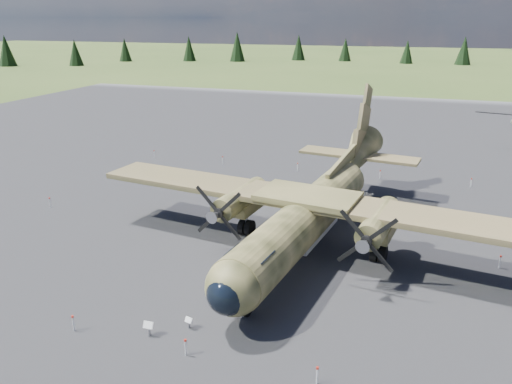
% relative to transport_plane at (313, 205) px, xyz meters
% --- Properties ---
extents(ground, '(500.00, 500.00, 0.00)m').
position_rel_transport_plane_xyz_m(ground, '(-4.91, 0.19, -2.84)').
color(ground, '#51602A').
rests_on(ground, ground).
extents(apron, '(120.00, 120.00, 0.04)m').
position_rel_transport_plane_xyz_m(apron, '(-4.91, 10.19, -2.84)').
color(apron, '#56565B').
rests_on(apron, ground).
extents(transport_plane, '(30.07, 27.14, 9.89)m').
position_rel_transport_plane_xyz_m(transport_plane, '(0.00, 0.00, 0.00)').
color(transport_plane, '#414223').
rests_on(transport_plane, ground).
extents(info_placard_left, '(0.49, 0.22, 0.77)m').
position_rel_transport_plane_xyz_m(info_placard_left, '(-5.24, -12.51, -2.33)').
color(info_placard_left, gray).
rests_on(info_placard_left, ground).
extents(info_placard_right, '(0.42, 0.26, 0.61)m').
position_rel_transport_plane_xyz_m(info_placard_right, '(-3.67, -11.37, -2.43)').
color(info_placard_right, gray).
rests_on(info_placard_right, ground).
extents(barrier_fence, '(33.12, 29.62, 0.85)m').
position_rel_transport_plane_xyz_m(barrier_fence, '(-5.37, 0.11, -2.34)').
color(barrier_fence, white).
rests_on(barrier_fence, ground).
extents(treeline, '(309.02, 308.13, 10.87)m').
position_rel_transport_plane_xyz_m(treeline, '(-3.76, -4.67, 1.86)').
color(treeline, black).
rests_on(treeline, ground).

